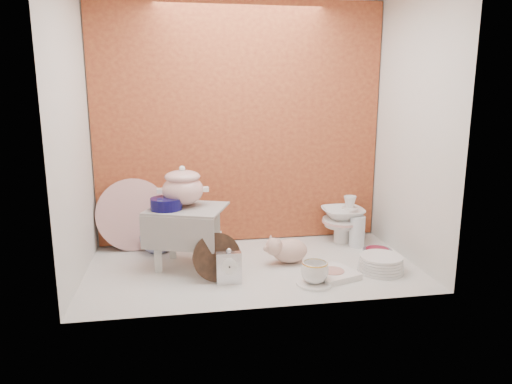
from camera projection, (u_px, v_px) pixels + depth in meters
ground at (253, 267)px, 2.58m from camera, size 1.80×1.80×0.00m
niche_shell at (248, 95)px, 2.56m from camera, size 1.86×1.03×1.53m
step_stool at (188, 237)px, 2.56m from camera, size 0.49×0.45×0.34m
soup_tureen at (183, 186)px, 2.53m from camera, size 0.33×0.33×0.23m
cobalt_bowl at (166, 204)px, 2.48m from camera, size 0.20×0.20×0.06m
floral_platter at (133, 215)px, 2.83m from camera, size 0.45×0.14×0.44m
blue_white_vase at (157, 234)px, 2.81m from camera, size 0.28×0.28×0.22m
lacquer_tray at (217, 257)px, 2.38m from camera, size 0.26×0.13×0.25m
mantel_clock at (229, 266)px, 2.34m from camera, size 0.13×0.05×0.18m
plush_pig at (290, 250)px, 2.63m from camera, size 0.29×0.23×0.15m
teacup_saucer at (314, 283)px, 2.35m from camera, size 0.24×0.24×0.01m
gold_rim_teacup at (315, 272)px, 2.33m from camera, size 0.18×0.18×0.11m
lattice_dish at (333, 274)px, 2.45m from camera, size 0.27×0.27×0.03m
dinner_plate_stack at (381, 264)px, 2.51m from camera, size 0.29×0.29×0.09m
crystal_bowl at (377, 254)px, 2.71m from camera, size 0.21×0.21×0.05m
clear_glass_vase at (357, 231)px, 2.90m from camera, size 0.11×0.11×0.19m
porcelain_tower at (343, 219)px, 2.98m from camera, size 0.31×0.31×0.30m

